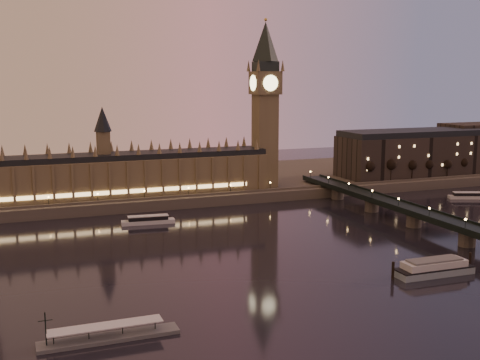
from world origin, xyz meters
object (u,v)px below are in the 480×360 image
object	(u,v)px
moored_barge	(434,268)
pontoon_pier	(109,336)
cruise_boat_a	(148,220)
cruise_boat_b	(467,196)

from	to	relation	value
moored_barge	pontoon_pier	xyz separation A→B (m)	(-124.24, -14.39, -1.66)
cruise_boat_a	pontoon_pier	distance (m)	139.53
cruise_boat_b	moored_barge	size ratio (longest dim) A/B	0.64
cruise_boat_a	moored_barge	distance (m)	145.74
moored_barge	cruise_boat_b	bearing A→B (deg)	45.51
cruise_boat_a	moored_barge	size ratio (longest dim) A/B	0.76
pontoon_pier	cruise_boat_b	bearing A→B (deg)	28.11
cruise_boat_b	moored_barge	bearing A→B (deg)	-114.02
cruise_boat_b	pontoon_pier	world-z (taller)	pontoon_pier
cruise_boat_a	moored_barge	world-z (taller)	moored_barge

